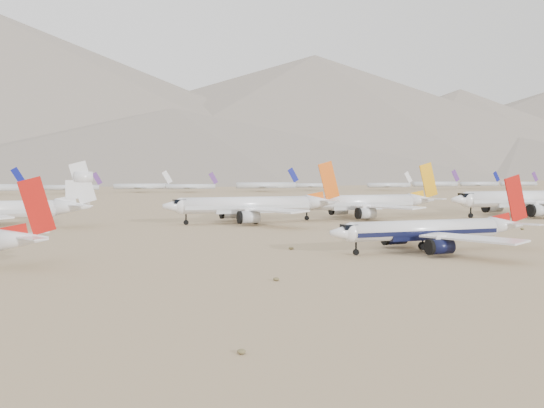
# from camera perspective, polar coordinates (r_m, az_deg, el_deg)

# --- Properties ---
(ground) EXTENTS (7000.00, 7000.00, 0.00)m
(ground) POSITION_cam_1_polar(r_m,az_deg,el_deg) (115.29, 18.78, -4.31)
(ground) COLOR #8C7751
(ground) RESTS_ON ground
(main_airliner) EXTENTS (39.59, 38.67, 13.97)m
(main_airliner) POSITION_cam_1_polar(r_m,az_deg,el_deg) (113.80, 14.93, -2.40)
(main_airliner) COLOR white
(main_airliner) RESTS_ON ground
(row2_navy_widebody) EXTENTS (56.04, 54.80, 19.94)m
(row2_navy_widebody) POSITION_cam_1_polar(r_m,az_deg,el_deg) (214.41, 22.87, 0.42)
(row2_navy_widebody) COLOR white
(row2_navy_widebody) RESTS_ON ground
(row2_gold_tail) EXTENTS (49.41, 48.33, 17.59)m
(row2_gold_tail) POSITION_cam_1_polar(r_m,az_deg,el_deg) (189.75, 8.71, 0.12)
(row2_gold_tail) COLOR white
(row2_gold_tail) RESTS_ON ground
(row2_orange_tail) EXTENTS (49.75, 48.67, 17.75)m
(row2_orange_tail) POSITION_cam_1_polar(r_m,az_deg,el_deg) (171.63, -1.69, -0.13)
(row2_orange_tail) COLOR white
(row2_orange_tail) RESTS_ON ground
(distant_storage_row) EXTENTS (621.83, 62.15, 15.66)m
(distant_storage_row) POSITION_cam_1_polar(r_m,az_deg,el_deg) (440.79, -5.94, 1.70)
(distant_storage_row) COLOR silver
(distant_storage_row) RESTS_ON ground
(mountain_range) EXTENTS (7354.00, 3024.00, 470.00)m
(mountain_range) POSITION_cam_1_polar(r_m,az_deg,el_deg) (1751.96, -15.22, 8.66)
(mountain_range) COLOR slate
(mountain_range) RESTS_ON ground
(foothills) EXTENTS (4637.50, 1395.00, 155.00)m
(foothills) POSITION_cam_1_polar(r_m,az_deg,el_deg) (1332.31, 6.94, 5.25)
(foothills) COLOR slate
(foothills) RESTS_ON ground
(desert_scrub) EXTENTS (247.37, 121.67, 0.63)m
(desert_scrub) POSITION_cam_1_polar(r_m,az_deg,el_deg) (88.27, 23.91, -6.42)
(desert_scrub) COLOR brown
(desert_scrub) RESTS_ON ground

